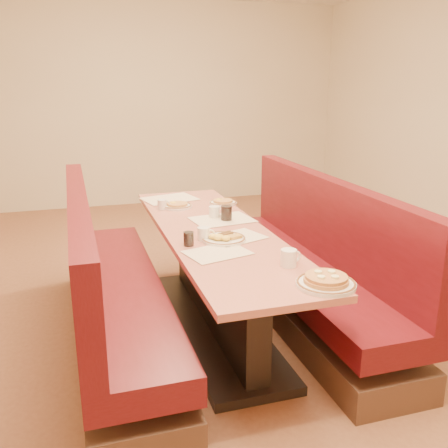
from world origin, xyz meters
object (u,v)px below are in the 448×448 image
object	(u,v)px
booth_left	(110,295)
coffee_mug_c	(215,212)
soda_tumbler_mid	(226,213)
diner_table	(215,280)
coffee_mug_b	(204,234)
soda_tumbler_near	(189,239)
booth_right	(309,271)
pancake_plate	(326,282)
coffee_mug_d	(162,204)
eggs_plate	(223,238)
coffee_mug_a	(289,258)

from	to	relation	value
booth_left	coffee_mug_c	distance (m)	0.98
booth_left	soda_tumbler_mid	bearing A→B (deg)	12.60
diner_table	coffee_mug_c	world-z (taller)	coffee_mug_c
diner_table	coffee_mug_b	size ratio (longest dim) A/B	22.22
soda_tumbler_near	soda_tumbler_mid	xyz separation A→B (m)	(0.40, 0.48, 0.01)
coffee_mug_c	soda_tumbler_mid	xyz separation A→B (m)	(0.06, -0.11, 0.01)
booth_right	coffee_mug_b	bearing A→B (deg)	-166.64
pancake_plate	coffee_mug_b	bearing A→B (deg)	113.49
coffee_mug_d	soda_tumbler_near	distance (m)	0.95
eggs_plate	coffee_mug_a	bearing A→B (deg)	-68.02
coffee_mug_a	coffee_mug_d	bearing A→B (deg)	94.94
pancake_plate	soda_tumbler_near	xyz separation A→B (m)	(-0.51, 0.82, 0.02)
soda_tumbler_mid	booth_right	bearing A→B (deg)	-18.51
coffee_mug_d	soda_tumbler_mid	bearing A→B (deg)	-45.37
coffee_mug_a	coffee_mug_c	size ratio (longest dim) A/B	1.12
soda_tumbler_mid	coffee_mug_c	bearing A→B (deg)	118.00
pancake_plate	coffee_mug_b	world-z (taller)	coffee_mug_b
booth_right	soda_tumbler_near	distance (m)	1.11
eggs_plate	coffee_mug_b	size ratio (longest dim) A/B	2.53
diner_table	pancake_plate	bearing A→B (deg)	-76.74
soda_tumbler_mid	diner_table	bearing A→B (deg)	-126.64
diner_table	soda_tumbler_mid	xyz separation A→B (m)	(0.15, 0.20, 0.43)
coffee_mug_b	coffee_mug_c	xyz separation A→B (m)	(0.22, 0.51, -0.00)
eggs_plate	soda_tumbler_mid	xyz separation A→B (m)	(0.16, 0.45, 0.04)
coffee_mug_a	coffee_mug_c	world-z (taller)	coffee_mug_a
pancake_plate	coffee_mug_d	xyz separation A→B (m)	(-0.50, 1.77, 0.02)
pancake_plate	soda_tumbler_mid	size ratio (longest dim) A/B	2.72
coffee_mug_b	coffee_mug_a	bearing A→B (deg)	-47.18
booth_left	eggs_plate	bearing A→B (deg)	-19.64
diner_table	coffee_mug_d	distance (m)	0.82
coffee_mug_d	pancake_plate	bearing A→B (deg)	-69.03
diner_table	coffee_mug_b	bearing A→B (deg)	-122.40
eggs_plate	diner_table	bearing A→B (deg)	86.33
soda_tumbler_near	soda_tumbler_mid	bearing A→B (deg)	50.37
coffee_mug_b	coffee_mug_c	distance (m)	0.55
eggs_plate	soda_tumbler_mid	size ratio (longest dim) A/B	2.57
coffee_mug_a	soda_tumbler_near	size ratio (longest dim) A/B	1.42
eggs_plate	coffee_mug_c	xyz separation A→B (m)	(0.10, 0.56, 0.03)
pancake_plate	coffee_mug_b	xyz separation A→B (m)	(-0.39, 0.90, 0.02)
diner_table	coffee_mug_b	distance (m)	0.49
coffee_mug_d	coffee_mug_a	bearing A→B (deg)	-68.02
coffee_mug_b	soda_tumbler_near	distance (m)	0.14
coffee_mug_b	soda_tumbler_mid	bearing A→B (deg)	68.91
diner_table	coffee_mug_a	size ratio (longest dim) A/B	19.85
coffee_mug_d	soda_tumbler_near	xyz separation A→B (m)	(-0.01, -0.95, 0.00)
coffee_mug_d	coffee_mug_c	bearing A→B (deg)	-42.52
pancake_plate	eggs_plate	world-z (taller)	pancake_plate
soda_tumbler_near	coffee_mug_d	bearing A→B (deg)	89.40
coffee_mug_a	pancake_plate	bearing A→B (deg)	-90.90
diner_table	coffee_mug_a	world-z (taller)	coffee_mug_a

